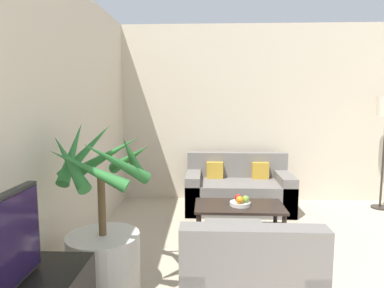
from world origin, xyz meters
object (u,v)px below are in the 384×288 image
potted_palm (103,240)px  ottoman (234,246)px  fruit_bowl (240,204)px  sofa_loveseat (238,191)px  armchair (247,284)px  coffee_table (239,209)px  apple_red (238,198)px  apple_green (246,199)px  orange_fruit (240,200)px

potted_palm → ottoman: size_ratio=2.51×
fruit_bowl → sofa_loveseat: bearing=86.1°
ottoman → fruit_bowl: bearing=80.5°
fruit_bowl → armchair: 1.56m
potted_palm → coffee_table: potted_palm is taller
potted_palm → fruit_bowl: potted_palm is taller
fruit_bowl → apple_red: (-0.02, 0.03, 0.06)m
apple_red → coffee_table: bearing=-50.4°
apple_red → sofa_loveseat: bearing=84.6°
fruit_bowl → potted_palm: bearing=-134.5°
fruit_bowl → ottoman: (-0.13, -0.76, -0.18)m
potted_palm → sofa_loveseat: potted_palm is taller
apple_green → orange_fruit: orange_fruit is taller
fruit_bowl → coffee_table: bearing=120.4°
potted_palm → ottoman: potted_palm is taller
potted_palm → fruit_bowl: 1.75m
apple_green → armchair: (-0.16, -1.54, -0.17)m
apple_green → ottoman: size_ratio=0.14×
potted_palm → apple_green: size_ratio=17.62×
orange_fruit → coffee_table: bearing=86.8°
potted_palm → sofa_loveseat: 2.55m
coffee_table → armchair: (-0.09, -1.57, -0.05)m
sofa_loveseat → fruit_bowl: sofa_loveseat is taller
coffee_table → ottoman: (-0.12, -0.77, -0.12)m
coffee_table → apple_green: bearing=-21.2°
sofa_loveseat → armchair: armchair is taller
sofa_loveseat → armchair: bearing=-93.7°
armchair → apple_red: bearing=87.2°
sofa_loveseat → armchair: (-0.16, -2.51, -0.01)m
sofa_loveseat → armchair: 2.52m
fruit_bowl → armchair: size_ratio=0.26×
armchair → orange_fruit: bearing=86.7°
sofa_loveseat → apple_green: bearing=-90.2°
sofa_loveseat → ottoman: sofa_loveseat is taller
coffee_table → armchair: armchair is taller
ottoman → armchair: bearing=-87.9°
apple_green → fruit_bowl: bearing=167.4°
apple_red → apple_green: size_ratio=1.01×
orange_fruit → armchair: (-0.09, -1.49, -0.17)m
coffee_table → ottoman: ottoman is taller
fruit_bowl → ottoman: size_ratio=0.43×
sofa_loveseat → orange_fruit: sofa_loveseat is taller
potted_palm → orange_fruit: (1.21, 1.18, -0.00)m
orange_fruit → sofa_loveseat: bearing=85.6°
fruit_bowl → apple_green: size_ratio=3.00×
apple_red → armchair: bearing=-92.8°
sofa_loveseat → ottoman: bearing=-96.4°
apple_green → ottoman: (-0.19, -0.74, -0.24)m
sofa_loveseat → fruit_bowl: (-0.07, -0.96, 0.10)m
sofa_loveseat → apple_green: (-0.00, -0.97, 0.16)m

